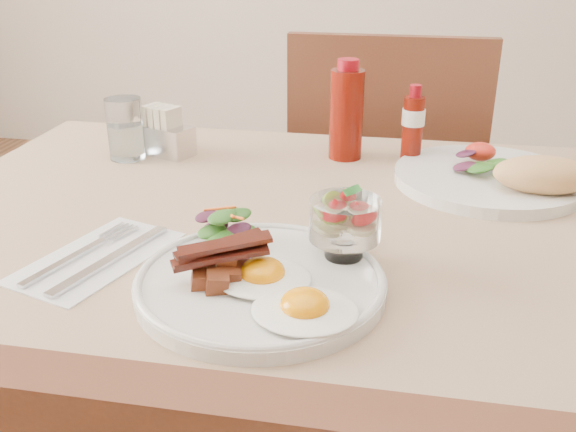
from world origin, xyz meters
name	(u,v)px	position (x,y,z in m)	size (l,w,h in m)	color
table	(365,292)	(0.00, 0.00, 0.66)	(1.33, 0.88, 0.75)	#582E1B
chair_far	(383,202)	(0.00, 0.66, 0.52)	(0.42, 0.42, 0.93)	#582E1B
main_plate	(261,284)	(-0.11, -0.17, 0.76)	(0.28, 0.28, 0.02)	silver
fried_eggs	(283,291)	(-0.08, -0.20, 0.78)	(0.18, 0.17, 0.03)	white
bacon_potato_pile	(221,264)	(-0.15, -0.18, 0.79)	(0.11, 0.08, 0.05)	brown
side_salad	(225,227)	(-0.17, -0.08, 0.79)	(0.08, 0.07, 0.04)	#1F4B14
fruit_cup	(345,220)	(-0.02, -0.10, 0.81)	(0.08, 0.08, 0.08)	white
second_plate	(501,176)	(0.19, 0.21, 0.77)	(0.29, 0.29, 0.07)	silver
ketchup_bottle	(346,113)	(-0.06, 0.31, 0.83)	(0.07, 0.07, 0.17)	#5E0D05
hot_sauce_bottle	(413,126)	(0.05, 0.30, 0.82)	(0.04, 0.04, 0.14)	#5E0D05
sugar_caddy	(165,134)	(-0.38, 0.27, 0.79)	(0.11, 0.08, 0.09)	silver
water_glass	(126,132)	(-0.44, 0.24, 0.80)	(0.06, 0.06, 0.11)	white
napkin_cutlery	(98,257)	(-0.32, -0.13, 0.75)	(0.17, 0.23, 0.01)	silver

